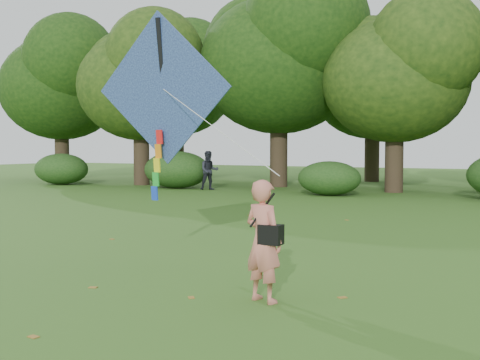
% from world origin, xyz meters
% --- Properties ---
extents(ground, '(100.00, 100.00, 0.00)m').
position_xyz_m(ground, '(0.00, 0.00, 0.00)').
color(ground, '#265114').
rests_on(ground, ground).
extents(man_kite_flyer, '(0.68, 0.55, 1.62)m').
position_xyz_m(man_kite_flyer, '(0.81, 0.40, 0.81)').
color(man_kite_flyer, '#D97866').
rests_on(man_kite_flyer, ground).
extents(bystander_left, '(1.12, 1.09, 1.82)m').
position_xyz_m(bystander_left, '(-9.97, 17.45, 0.91)').
color(bystander_left, '#21232C').
rests_on(bystander_left, ground).
extents(crossbody_bag, '(0.43, 0.20, 0.68)m').
position_xyz_m(crossbody_bag, '(0.93, 0.37, 0.92)').
color(crossbody_bag, black).
rests_on(crossbody_bag, ground).
extents(flying_kite, '(4.58, 2.34, 3.41)m').
position_xyz_m(flying_kite, '(-2.13, 2.39, 3.05)').
color(flying_kite, '#2970B4').
rests_on(flying_kite, ground).
extents(shrub_band, '(39.15, 3.22, 1.88)m').
position_xyz_m(shrub_band, '(-0.72, 17.60, 0.86)').
color(shrub_band, '#264919').
rests_on(shrub_band, ground).
extents(fallen_leaves, '(10.83, 12.47, 0.01)m').
position_xyz_m(fallen_leaves, '(-1.42, 2.69, 0.01)').
color(fallen_leaves, olive).
rests_on(fallen_leaves, ground).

